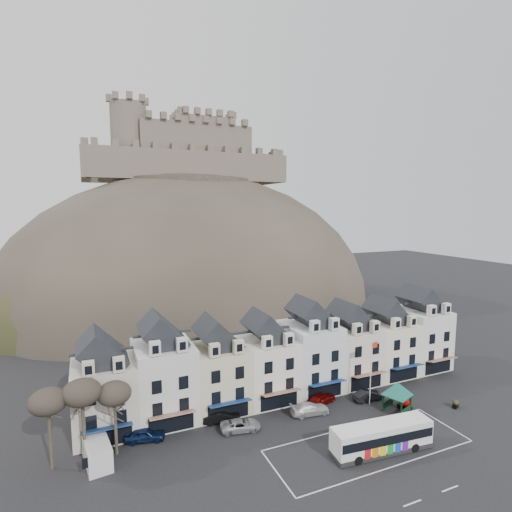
% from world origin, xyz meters
% --- Properties ---
extents(ground, '(300.00, 300.00, 0.00)m').
position_xyz_m(ground, '(0.00, 0.00, 0.00)').
color(ground, black).
rests_on(ground, ground).
extents(coach_bay_markings, '(22.00, 7.50, 0.01)m').
position_xyz_m(coach_bay_markings, '(2.00, 1.25, 0.00)').
color(coach_bay_markings, silver).
rests_on(coach_bay_markings, ground).
extents(townhouse_terrace, '(54.40, 9.35, 11.80)m').
position_xyz_m(townhouse_terrace, '(0.15, 15.97, 5.30)').
color(townhouse_terrace, beige).
rests_on(townhouse_terrace, ground).
extents(castle_hill, '(100.00, 76.00, 68.00)m').
position_xyz_m(castle_hill, '(1.25, 68.95, 0.11)').
color(castle_hill, '#353129').
rests_on(castle_hill, ground).
extents(castle, '(50.20, 22.20, 22.00)m').
position_xyz_m(castle, '(0.51, 75.93, 40.19)').
color(castle, '#6C6052').
rests_on(castle, ground).
extents(tree_left_far, '(3.61, 3.61, 8.24)m').
position_xyz_m(tree_left_far, '(-29.00, 10.50, 6.90)').
color(tree_left_far, '#3D3327').
rests_on(tree_left_far, ground).
extents(tree_left_mid, '(3.78, 3.78, 8.64)m').
position_xyz_m(tree_left_mid, '(-26.00, 10.50, 7.24)').
color(tree_left_mid, '#3D3327').
rests_on(tree_left_mid, ground).
extents(tree_left_near, '(3.43, 3.43, 7.84)m').
position_xyz_m(tree_left_near, '(-23.00, 10.50, 6.55)').
color(tree_left_near, '#3D3327').
rests_on(tree_left_near, ground).
extents(bus, '(11.19, 3.54, 3.11)m').
position_xyz_m(bus, '(2.55, -0.05, 1.72)').
color(bus, '#262628').
rests_on(bus, ground).
extents(bus_shelter, '(5.71, 5.71, 3.85)m').
position_xyz_m(bus_shelter, '(9.91, 5.72, 2.99)').
color(bus_shelter, black).
rests_on(bus_shelter, ground).
extents(red_buoy, '(1.60, 1.60, 1.95)m').
position_xyz_m(red_buoy, '(11.33, 5.79, 1.00)').
color(red_buoy, black).
rests_on(red_buoy, ground).
extents(flagpole, '(1.20, 0.37, 8.53)m').
position_xyz_m(flagpole, '(8.09, 8.52, 4.87)').
color(flagpole, silver).
rests_on(flagpole, ground).
extents(white_van, '(2.87, 5.39, 2.35)m').
position_xyz_m(white_van, '(-24.92, 9.86, 1.18)').
color(white_van, silver).
rests_on(white_van, ground).
extents(planter_west, '(1.03, 0.68, 0.97)m').
position_xyz_m(planter_west, '(12.00, 6.21, 0.47)').
color(planter_west, black).
rests_on(planter_west, ground).
extents(planter_east, '(1.13, 0.86, 1.01)m').
position_xyz_m(planter_east, '(17.58, 3.50, 0.49)').
color(planter_east, black).
rests_on(planter_east, ground).
extents(car_navy, '(4.65, 2.69, 1.49)m').
position_xyz_m(car_navy, '(-20.00, 11.76, 0.74)').
color(car_navy, '#0C1A3C').
rests_on(car_navy, ground).
extents(car_black, '(4.71, 2.64, 1.47)m').
position_xyz_m(car_black, '(-11.03, 12.00, 0.73)').
color(car_black, black).
rests_on(car_black, ground).
extents(car_silver, '(4.89, 2.95, 1.29)m').
position_xyz_m(car_silver, '(-9.60, 9.50, 0.65)').
color(car_silver, '#9A9DA2').
rests_on(car_silver, ground).
extents(car_white, '(5.11, 2.56, 1.43)m').
position_xyz_m(car_white, '(-0.40, 9.50, 0.71)').
color(car_white, silver).
rests_on(car_white, ground).
extents(car_maroon, '(4.65, 3.04, 1.47)m').
position_xyz_m(car_maroon, '(2.36, 11.15, 0.74)').
color(car_maroon, '#560704').
rests_on(car_maroon, ground).
extents(car_charcoal, '(4.20, 1.63, 1.36)m').
position_xyz_m(car_charcoal, '(8.55, 9.50, 0.68)').
color(car_charcoal, black).
rests_on(car_charcoal, ground).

